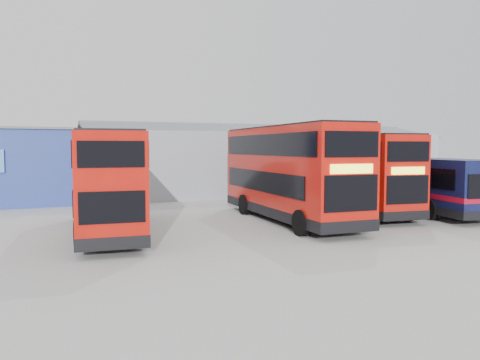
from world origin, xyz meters
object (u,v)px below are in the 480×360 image
Objects in this scene: double_decker_left at (107,183)px; double_decker_centre at (288,174)px; maintenance_shed at (259,161)px; double_decker_right at (352,175)px; single_decker_blue at (416,185)px.

double_decker_left is 0.92× the size of double_decker_centre.
maintenance_shed is at bearing -127.62° from double_decker_left.
double_decker_left is (-15.20, -16.49, -0.38)m from maintenance_shed.
single_decker_blue is at bearing -6.21° from double_decker_right.
maintenance_shed is 2.60× the size of double_decker_centre.
maintenance_shed is 2.53× the size of single_decker_blue.
double_decker_left is 9.11m from double_decker_centre.
double_decker_centre is at bearing -110.19° from maintenance_shed.
double_decker_centre reaches higher than double_decker_right.
maintenance_shed is 2.84× the size of double_decker_left.
maintenance_shed is at bearing 92.23° from double_decker_right.
double_decker_right is (4.89, 1.28, -0.20)m from double_decker_centre.
double_decker_centre is 8.94m from single_decker_blue.
double_decker_left is at bearing 10.58° from single_decker_blue.
double_decker_left is at bearing -132.68° from maintenance_shed.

